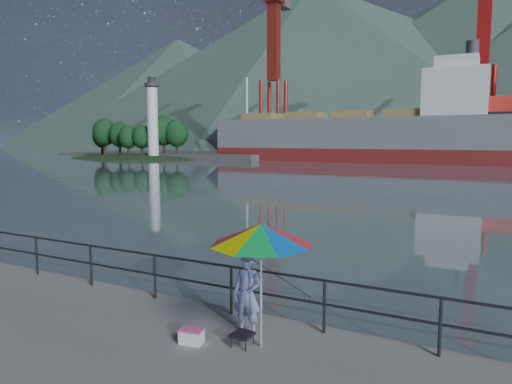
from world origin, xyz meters
TOP-DOWN VIEW (x-y plane):
  - harbor_water at (0.00, 130.00)m, footprint 500.00×280.00m
  - far_dock at (10.00, 93.00)m, footprint 200.00×40.00m
  - guardrail at (0.00, 1.70)m, footprint 22.00×0.06m
  - lighthouse_islet at (-54.97, 61.99)m, footprint 48.00×26.40m
  - fisherman at (3.77, 0.97)m, footprint 0.56×0.37m
  - beach_umbrella at (4.22, 0.64)m, footprint 1.81×1.81m
  - folding_stool at (3.92, 0.51)m, footprint 0.38×0.38m
  - cooler_bag at (3.07, 0.20)m, footprint 0.44×0.33m
  - fishing_rod at (3.93, 1.90)m, footprint 0.81×1.73m
  - bulk_carrier at (-11.58, 70.15)m, footprint 48.68×8.43m

SIDE VIEW (x-z plane):
  - harbor_water at x=0.00m, z-range 0.00..0.00m
  - far_dock at x=10.00m, z-range -0.20..0.20m
  - fishing_rod at x=3.93m, z-range -0.67..0.67m
  - cooler_bag at x=3.07m, z-range 0.00..0.23m
  - folding_stool at x=3.92m, z-range 0.01..0.24m
  - lighthouse_islet at x=-54.97m, z-range -9.34..9.86m
  - guardrail at x=0.00m, z-range 0.01..1.03m
  - fisherman at x=3.77m, z-range 0.00..1.53m
  - beach_umbrella at x=4.22m, z-range 0.90..3.07m
  - bulk_carrier at x=-11.58m, z-range -3.08..11.42m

